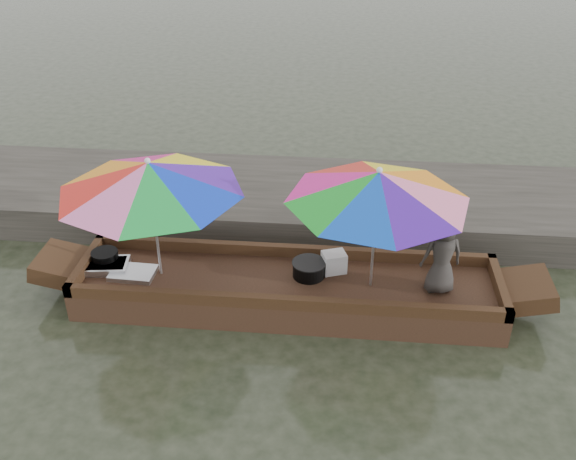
# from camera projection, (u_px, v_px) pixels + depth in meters

# --- Properties ---
(water) EXTENTS (80.00, 80.00, 0.00)m
(water) POSITION_uv_depth(u_px,v_px,m) (287.00, 303.00, 7.97)
(water) COLOR black
(water) RESTS_ON ground
(dock) EXTENTS (22.00, 2.20, 0.50)m
(dock) POSITION_uv_depth(u_px,v_px,m) (301.00, 202.00, 9.72)
(dock) COLOR #2D2B26
(dock) RESTS_ON ground
(boat_hull) EXTENTS (5.13, 1.20, 0.35)m
(boat_hull) POSITION_uv_depth(u_px,v_px,m) (287.00, 292.00, 7.88)
(boat_hull) COLOR black
(boat_hull) RESTS_ON water
(cooking_pot) EXTENTS (0.33, 0.33, 0.18)m
(cooking_pot) POSITION_uv_depth(u_px,v_px,m) (105.00, 258.00, 8.05)
(cooking_pot) COLOR black
(cooking_pot) RESTS_ON boat_hull
(tray_crayfish) EXTENTS (0.58, 0.44, 0.09)m
(tray_crayfish) POSITION_uv_depth(u_px,v_px,m) (106.00, 266.00, 7.97)
(tray_crayfish) COLOR silver
(tray_crayfish) RESTS_ON boat_hull
(tray_scallop) EXTENTS (0.56, 0.40, 0.06)m
(tray_scallop) POSITION_uv_depth(u_px,v_px,m) (133.00, 273.00, 7.86)
(tray_scallop) COLOR silver
(tray_scallop) RESTS_ON boat_hull
(charcoal_grill) EXTENTS (0.39, 0.39, 0.18)m
(charcoal_grill) POSITION_uv_depth(u_px,v_px,m) (309.00, 270.00, 7.82)
(charcoal_grill) COLOR black
(charcoal_grill) RESTS_ON boat_hull
(supply_bag) EXTENTS (0.34, 0.30, 0.26)m
(supply_bag) POSITION_uv_depth(u_px,v_px,m) (334.00, 262.00, 7.89)
(supply_bag) COLOR silver
(supply_bag) RESTS_ON boat_hull
(vendor) EXTENTS (0.53, 0.40, 0.98)m
(vendor) POSITION_uv_depth(u_px,v_px,m) (442.00, 255.00, 7.37)
(vendor) COLOR #302D2A
(vendor) RESTS_ON boat_hull
(umbrella_bow) EXTENTS (2.24, 2.24, 1.55)m
(umbrella_bow) POSITION_uv_depth(u_px,v_px,m) (155.00, 219.00, 7.52)
(umbrella_bow) COLOR #4714A5
(umbrella_bow) RESTS_ON boat_hull
(umbrella_stern) EXTENTS (2.39, 2.39, 1.55)m
(umbrella_stern) POSITION_uv_depth(u_px,v_px,m) (375.00, 229.00, 7.31)
(umbrella_stern) COLOR orange
(umbrella_stern) RESTS_ON boat_hull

